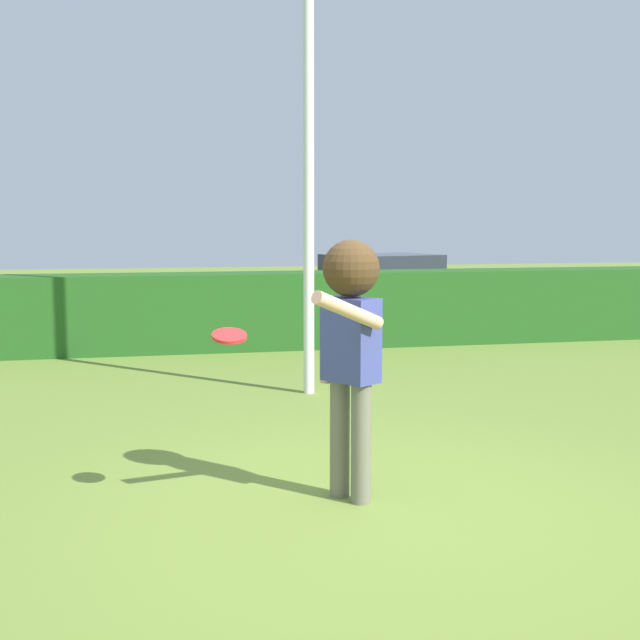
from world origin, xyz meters
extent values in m
plane|color=olive|center=(0.00, 0.00, 0.00)|extent=(60.00, 60.00, 0.00)
cylinder|color=#6C6A57|center=(-0.01, 0.12, 0.42)|extent=(0.14, 0.14, 0.84)
cylinder|color=#6C6A57|center=(-0.12, 0.29, 0.42)|extent=(0.14, 0.14, 0.84)
cube|color=#3B4388|center=(-0.07, 0.21, 1.13)|extent=(0.39, 0.44, 0.58)
cylinder|color=tan|center=(-0.17, -0.14, 1.37)|extent=(0.56, 0.41, 0.30)
cylinder|color=tan|center=(-0.20, 0.40, 1.11)|extent=(0.09, 0.09, 0.62)
sphere|color=tan|center=(-0.07, 0.21, 1.59)|extent=(0.22, 0.22, 0.22)
sphere|color=#442F18|center=(-0.07, 0.21, 1.62)|extent=(0.39, 0.39, 0.39)
cylinder|color=red|center=(-0.91, 0.10, 1.20)|extent=(0.23, 0.23, 0.09)
cylinder|color=silver|center=(0.37, 3.82, 3.39)|extent=(0.12, 0.12, 6.78)
cube|color=#23571D|center=(0.00, 7.30, 0.58)|extent=(22.72, 0.90, 1.16)
cube|color=black|center=(3.44, 11.37, 0.57)|extent=(4.48, 2.64, 0.55)
cube|color=#2D333D|center=(3.44, 11.37, 1.05)|extent=(2.51, 2.04, 0.40)
cylinder|color=black|center=(4.66, 12.54, 0.30)|extent=(0.61, 0.24, 0.60)
cylinder|color=black|center=(5.06, 10.89, 0.30)|extent=(0.61, 0.24, 0.60)
cylinder|color=black|center=(1.81, 11.85, 0.30)|extent=(0.61, 0.24, 0.60)
cylinder|color=black|center=(2.21, 10.20, 0.30)|extent=(0.61, 0.24, 0.60)
camera|label=1|loc=(-1.46, -5.25, 1.94)|focal=46.61mm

